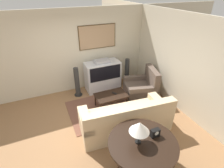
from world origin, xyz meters
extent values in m
plane|color=#8E6642|center=(0.00, 0.00, 0.00)|extent=(12.00, 12.00, 0.00)
cube|color=beige|center=(0.00, 2.13, 1.35)|extent=(12.00, 0.06, 2.70)
cube|color=#4C381E|center=(0.94, 2.08, 1.78)|extent=(1.27, 0.03, 0.78)
cube|color=tan|center=(0.94, 2.07, 1.78)|extent=(1.22, 0.01, 0.73)
cube|color=beige|center=(2.63, 0.00, 1.35)|extent=(0.06, 12.00, 2.70)
cube|color=brown|center=(0.63, 0.59, 0.01)|extent=(2.24, 1.58, 0.01)
cube|color=silver|center=(0.94, 1.71, 0.23)|extent=(1.18, 0.57, 0.45)
cube|color=silver|center=(0.94, 1.71, 0.73)|extent=(1.18, 0.57, 0.56)
cube|color=black|center=(0.94, 1.42, 0.73)|extent=(1.07, 0.01, 0.49)
cube|color=#9E9EA3|center=(0.94, 1.71, 1.06)|extent=(0.53, 0.31, 0.09)
cube|color=#CCB289|center=(0.73, -0.38, 0.23)|extent=(2.31, 1.15, 0.46)
cube|color=#CCB289|center=(0.70, -0.73, 0.69)|extent=(2.24, 0.43, 0.47)
cube|color=#CCB289|center=(1.72, -0.47, 0.31)|extent=(0.33, 0.96, 0.62)
cube|color=#CCB289|center=(-0.26, -0.28, 0.31)|extent=(0.33, 0.96, 0.62)
cube|color=gray|center=(1.21, -0.65, 0.63)|extent=(0.37, 0.15, 0.34)
cube|color=gray|center=(0.21, -0.55, 0.63)|extent=(0.37, 0.15, 0.34)
cube|color=brown|center=(1.87, 0.75, 0.21)|extent=(1.15, 1.15, 0.43)
cube|color=brown|center=(2.24, 0.65, 0.70)|extent=(0.42, 0.95, 0.55)
cube|color=brown|center=(1.97, 1.12, 0.28)|extent=(0.94, 0.40, 0.57)
cube|color=brown|center=(1.77, 0.37, 0.28)|extent=(0.94, 0.40, 0.57)
cube|color=black|center=(0.77, 0.59, 0.41)|extent=(0.92, 0.58, 0.04)
cylinder|color=black|center=(0.36, 0.35, 0.20)|extent=(0.04, 0.04, 0.39)
cylinder|color=black|center=(1.18, 0.35, 0.20)|extent=(0.04, 0.04, 0.39)
cylinder|color=black|center=(0.36, 0.84, 0.20)|extent=(0.04, 0.04, 0.39)
cylinder|color=black|center=(1.18, 0.84, 0.20)|extent=(0.04, 0.04, 0.39)
cylinder|color=black|center=(0.49, -1.54, 0.73)|extent=(1.30, 1.30, 0.04)
cube|color=black|center=(0.49, -1.54, 0.67)|extent=(1.10, 0.52, 0.08)
cylinder|color=black|center=(0.03, -1.48, 0.36)|extent=(0.05, 0.05, 0.71)
cylinder|color=black|center=(0.94, -1.48, 0.36)|extent=(0.05, 0.05, 0.71)
cylinder|color=black|center=(0.40, -1.50, 0.77)|extent=(0.11, 0.11, 0.02)
cylinder|color=black|center=(0.40, -1.50, 0.98)|extent=(0.02, 0.02, 0.41)
cone|color=silver|center=(0.40, -1.50, 1.13)|extent=(0.36, 0.36, 0.21)
cube|color=black|center=(0.77, -1.50, 0.84)|extent=(0.18, 0.09, 0.17)
cylinder|color=white|center=(0.77, -1.55, 0.87)|extent=(0.09, 0.01, 0.09)
cube|color=black|center=(0.89, 0.62, 0.44)|extent=(0.12, 0.16, 0.02)
cylinder|color=black|center=(0.02, 1.65, 0.01)|extent=(0.27, 0.27, 0.02)
cylinder|color=#2D2D2D|center=(0.02, 1.65, 0.50)|extent=(0.16, 0.16, 1.00)
cylinder|color=black|center=(1.86, 1.65, 0.01)|extent=(0.27, 0.27, 0.02)
cylinder|color=#2D2D2D|center=(1.86, 1.65, 0.50)|extent=(0.16, 0.16, 1.00)
camera|label=1|loc=(-0.94, -3.37, 3.27)|focal=28.00mm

